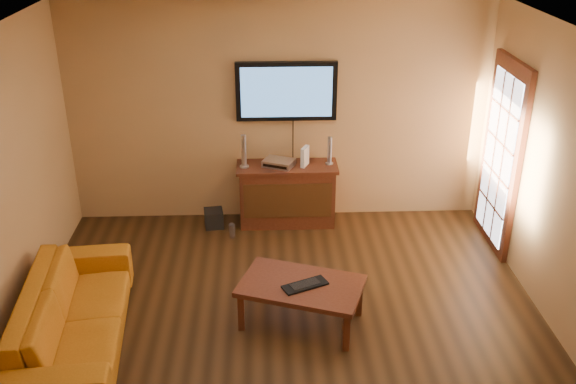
{
  "coord_description": "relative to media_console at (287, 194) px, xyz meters",
  "views": [
    {
      "loc": [
        -0.18,
        -4.82,
        3.74
      ],
      "look_at": [
        0.05,
        0.8,
        1.1
      ],
      "focal_mm": 40.0,
      "sensor_mm": 36.0,
      "label": 1
    }
  ],
  "objects": [
    {
      "name": "ground_plane",
      "position": [
        -0.09,
        -2.26,
        -0.39
      ],
      "size": [
        5.0,
        5.0,
        0.0
      ],
      "primitive_type": "plane",
      "color": "black",
      "rests_on": "ground"
    },
    {
      "name": "room_walls",
      "position": [
        -0.09,
        -1.64,
        1.3
      ],
      "size": [
        5.0,
        5.0,
        5.0
      ],
      "color": "tan",
      "rests_on": "ground"
    },
    {
      "name": "french_door",
      "position": [
        2.36,
        -0.56,
        0.66
      ],
      "size": [
        0.07,
        1.02,
        2.22
      ],
      "color": "#441C0F",
      "rests_on": "ground"
    },
    {
      "name": "media_console",
      "position": [
        0.0,
        0.0,
        0.0
      ],
      "size": [
        1.21,
        0.46,
        0.77
      ],
      "color": "#441C0F",
      "rests_on": "ground"
    },
    {
      "name": "television",
      "position": [
        0.0,
        0.19,
        1.24
      ],
      "size": [
        1.18,
        0.08,
        0.7
      ],
      "color": "black",
      "rests_on": "ground"
    },
    {
      "name": "coffee_table",
      "position": [
        0.05,
        -2.05,
        -0.01
      ],
      "size": [
        1.28,
        1.01,
        0.43
      ],
      "color": "#441C0F",
      "rests_on": "ground"
    },
    {
      "name": "sofa",
      "position": [
        -1.99,
        -2.3,
        0.03
      ],
      "size": [
        0.82,
        2.17,
        0.83
      ],
      "primitive_type": "imported",
      "rotation": [
        0.0,
        0.0,
        1.67
      ],
      "color": "#BC6D14",
      "rests_on": "ground"
    },
    {
      "name": "speaker_left",
      "position": [
        -0.51,
        -0.02,
        0.57
      ],
      "size": [
        0.11,
        0.11,
        0.4
      ],
      "color": "silver",
      "rests_on": "media_console"
    },
    {
      "name": "speaker_right",
      "position": [
        0.51,
        0.03,
        0.54
      ],
      "size": [
        0.09,
        0.09,
        0.34
      ],
      "color": "silver",
      "rests_on": "media_console"
    },
    {
      "name": "av_receiver",
      "position": [
        -0.1,
        -0.01,
        0.42
      ],
      "size": [
        0.42,
        0.37,
        0.08
      ],
      "primitive_type": "cube",
      "rotation": [
        0.0,
        0.0,
        -0.42
      ],
      "color": "silver",
      "rests_on": "media_console"
    },
    {
      "name": "game_console",
      "position": [
        0.21,
        -0.01,
        0.5
      ],
      "size": [
        0.11,
        0.18,
        0.24
      ],
      "primitive_type": "cube",
      "rotation": [
        0.0,
        0.0,
        -0.41
      ],
      "color": "white",
      "rests_on": "media_console"
    },
    {
      "name": "subwoofer",
      "position": [
        -0.9,
        -0.08,
        -0.27
      ],
      "size": [
        0.25,
        0.25,
        0.22
      ],
      "primitive_type": "cube",
      "rotation": [
        0.0,
        0.0,
        0.15
      ],
      "color": "black",
      "rests_on": "ground"
    },
    {
      "name": "bottle",
      "position": [
        -0.67,
        -0.37,
        -0.29
      ],
      "size": [
        0.07,
        0.07,
        0.2
      ],
      "color": "white",
      "rests_on": "ground"
    },
    {
      "name": "keyboard",
      "position": [
        0.09,
        -2.09,
        0.06
      ],
      "size": [
        0.45,
        0.32,
        0.03
      ],
      "color": "black",
      "rests_on": "coffee_table"
    }
  ]
}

